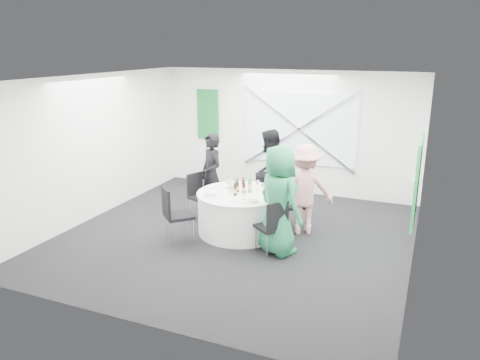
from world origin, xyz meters
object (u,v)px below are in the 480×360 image
at_px(chair_front_left, 174,211).
at_px(person_man_back_left, 211,175).
at_px(chair_back, 262,191).
at_px(chair_front_right, 273,224).
at_px(person_woman_pink, 304,190).
at_px(person_woman_green, 279,200).
at_px(chair_back_left, 199,192).
at_px(person_man_back, 269,173).
at_px(clear_water_bottle, 231,186).
at_px(green_water_bottle, 250,186).
at_px(banquet_table, 240,213).
at_px(chair_back_right, 299,200).

relative_size(chair_front_left, person_man_back_left, 0.60).
distance_m(chair_back, chair_front_right, 1.97).
height_order(chair_back, person_woman_pink, person_woman_pink).
relative_size(chair_back, person_woman_green, 0.45).
xyz_separation_m(chair_front_right, person_woman_green, (0.04, 0.13, 0.36)).
bearing_deg(person_man_back_left, chair_back_left, -86.04).
height_order(person_man_back, clear_water_bottle, person_man_back).
distance_m(chair_back, person_man_back, 0.42).
bearing_deg(green_water_bottle, person_man_back_left, 151.68).
xyz_separation_m(chair_back, chair_back_left, (-1.08, -0.69, 0.05)).
distance_m(banquet_table, clear_water_bottle, 0.52).
bearing_deg(person_woman_green, chair_back_right, -59.93).
distance_m(chair_back, person_man_back_left, 1.08).
bearing_deg(chair_back, chair_back_right, -26.41).
height_order(green_water_bottle, clear_water_bottle, green_water_bottle).
relative_size(person_man_back, person_woman_green, 0.96).
bearing_deg(chair_back, banquet_table, -90.00).
relative_size(chair_back_left, chair_back_right, 0.95).
relative_size(person_woman_pink, clear_water_bottle, 5.84).
relative_size(chair_back, clear_water_bottle, 2.89).
xyz_separation_m(chair_back_left, chair_front_left, (0.19, -1.29, 0.07)).
height_order(banquet_table, person_woman_pink, person_woman_pink).
relative_size(chair_front_right, person_man_back_left, 0.56).
height_order(chair_back_right, clear_water_bottle, clear_water_bottle).
bearing_deg(chair_front_right, person_woman_green, -158.25).
height_order(chair_front_left, green_water_bottle, green_water_bottle).
bearing_deg(green_water_bottle, chair_front_right, -47.25).
distance_m(person_man_back_left, person_woman_green, 2.17).
bearing_deg(person_man_back, green_water_bottle, 7.87).
height_order(chair_back, chair_back_right, chair_back_right).
distance_m(chair_back_left, chair_front_left, 1.31).
bearing_deg(chair_front_right, chair_back_right, -144.67).
bearing_deg(person_man_back, chair_front_left, -18.91).
xyz_separation_m(chair_back_right, clear_water_bottle, (-1.10, -0.64, 0.32)).
xyz_separation_m(chair_front_right, person_man_back_left, (-1.77, 1.34, 0.29)).
bearing_deg(chair_back_right, person_man_back, -155.48).
distance_m(chair_back_left, person_man_back_left, 0.43).
xyz_separation_m(banquet_table, chair_front_left, (-0.86, -0.89, 0.21)).
bearing_deg(person_man_back, chair_back, -76.39).
height_order(chair_front_right, person_man_back, person_man_back).
relative_size(chair_back_right, chair_front_left, 0.94).
relative_size(person_man_back, person_woman_pink, 1.05).
relative_size(banquet_table, person_man_back, 0.90).
distance_m(banquet_table, green_water_bottle, 0.54).
distance_m(chair_back, chair_front_left, 2.17).
distance_m(person_woman_green, green_water_bottle, 1.00).
relative_size(chair_front_left, clear_water_bottle, 3.54).
height_order(chair_front_left, person_woman_pink, person_woman_pink).
bearing_deg(person_woman_pink, person_woman_green, 59.09).
distance_m(chair_back, clear_water_bottle, 1.20).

